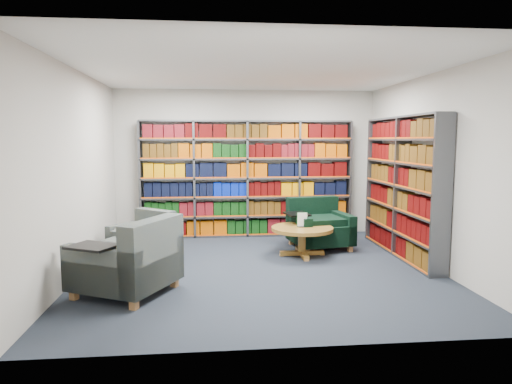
{
  "coord_description": "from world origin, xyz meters",
  "views": [
    {
      "loc": [
        -0.69,
        -6.34,
        1.85
      ],
      "look_at": [
        0.0,
        0.6,
        1.05
      ],
      "focal_mm": 32.0,
      "sensor_mm": 36.0,
      "label": 1
    }
  ],
  "objects": [
    {
      "name": "bookshelf_back",
      "position": [
        0.0,
        2.34,
        1.1
      ],
      "size": [
        4.0,
        0.28,
        2.2
      ],
      "color": "#47494F",
      "rests_on": "ground"
    },
    {
      "name": "coffee_table",
      "position": [
        0.75,
        0.71,
        0.37
      ],
      "size": [
        0.99,
        0.99,
        0.69
      ],
      "color": "olive",
      "rests_on": "ground"
    },
    {
      "name": "bookshelf_right",
      "position": [
        2.34,
        0.6,
        1.1
      ],
      "size": [
        0.28,
        2.5,
        2.2
      ],
      "color": "#47494F",
      "rests_on": "ground"
    },
    {
      "name": "room_shell",
      "position": [
        0.0,
        0.0,
        1.4
      ],
      "size": [
        5.02,
        5.02,
        2.82
      ],
      "color": "#1C212C",
      "rests_on": "ground"
    },
    {
      "name": "chair_teal_left",
      "position": [
        -1.75,
        0.98,
        0.29
      ],
      "size": [
        1.1,
        1.1,
        0.71
      ],
      "color": "black",
      "rests_on": "ground"
    },
    {
      "name": "chair_green_right",
      "position": [
        1.14,
        1.29,
        0.34
      ],
      "size": [
        1.17,
        1.07,
        0.85
      ],
      "color": "black",
      "rests_on": "ground"
    },
    {
      "name": "chair_teal_front",
      "position": [
        -1.64,
        -0.89,
        0.37
      ],
      "size": [
        1.37,
        1.38,
        0.93
      ],
      "color": "black",
      "rests_on": "ground"
    }
  ]
}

